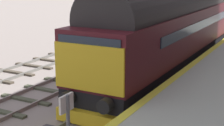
% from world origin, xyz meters
% --- Properties ---
extents(ground_plane, '(140.00, 140.00, 0.00)m').
position_xyz_m(ground_plane, '(0.00, 0.00, 0.00)').
color(ground_plane, gray).
rests_on(ground_plane, ground).
extents(track_main, '(2.50, 60.00, 0.15)m').
position_xyz_m(track_main, '(0.00, 0.00, 0.05)').
color(track_main, slate).
rests_on(track_main, ground).
extents(track_adjacent_west, '(2.50, 60.00, 0.15)m').
position_xyz_m(track_adjacent_west, '(-3.60, 0.00, 0.06)').
color(track_adjacent_west, gray).
rests_on(track_adjacent_west, ground).
extents(station_platform, '(4.00, 44.00, 1.01)m').
position_xyz_m(station_platform, '(3.60, 0.00, 0.50)').
color(station_platform, '#ACB5A7').
rests_on(station_platform, ground).
extents(diesel_locomotive, '(2.74, 20.07, 4.68)m').
position_xyz_m(diesel_locomotive, '(0.00, 8.26, 2.49)').
color(diesel_locomotive, black).
rests_on(diesel_locomotive, ground).
extents(platform_number_sign, '(0.10, 0.44, 1.68)m').
position_xyz_m(platform_number_sign, '(2.07, -5.66, 2.14)').
color(platform_number_sign, slate).
rests_on(platform_number_sign, station_platform).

